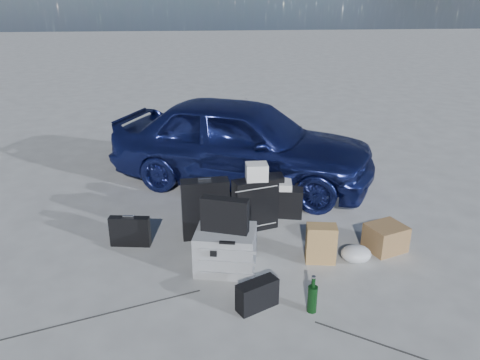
% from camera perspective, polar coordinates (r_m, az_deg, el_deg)
% --- Properties ---
extents(ground, '(60.00, 60.00, 0.00)m').
position_cam_1_polar(ground, '(4.46, 3.67, -11.15)').
color(ground, '#B0B1AC').
rests_on(ground, ground).
extents(car, '(3.72, 2.69, 1.18)m').
position_cam_1_polar(car, '(6.21, 0.26, 4.66)').
color(car, navy).
rests_on(car, ground).
extents(pelican_case, '(0.63, 0.55, 0.40)m').
position_cam_1_polar(pelican_case, '(4.41, -1.76, -8.45)').
color(pelican_case, gray).
rests_on(pelican_case, ground).
extents(laptop_bag, '(0.45, 0.25, 0.33)m').
position_cam_1_polar(laptop_bag, '(4.24, -1.88, -4.29)').
color(laptop_bag, black).
rests_on(laptop_bag, pelican_case).
extents(briefcase, '(0.42, 0.15, 0.32)m').
position_cam_1_polar(briefcase, '(4.93, -13.27, -6.12)').
color(briefcase, black).
rests_on(briefcase, ground).
extents(suitcase_left, '(0.51, 0.21, 0.64)m').
position_cam_1_polar(suitcase_left, '(4.92, -4.24, -3.53)').
color(suitcase_left, black).
rests_on(suitcase_left, ground).
extents(suitcase_right, '(0.51, 0.31, 0.58)m').
position_cam_1_polar(suitcase_right, '(5.09, 1.85, -2.97)').
color(suitcase_right, black).
rests_on(suitcase_right, ground).
extents(white_carton, '(0.23, 0.18, 0.18)m').
position_cam_1_polar(white_carton, '(4.93, 2.05, 1.01)').
color(white_carton, silver).
rests_on(white_carton, suitcase_right).
extents(duffel_bag, '(0.73, 0.44, 0.34)m').
position_cam_1_polar(duffel_bag, '(5.49, 4.08, -2.43)').
color(duffel_bag, black).
rests_on(duffel_bag, ground).
extents(flat_box_white, '(0.49, 0.40, 0.08)m').
position_cam_1_polar(flat_box_white, '(5.42, 3.92, -0.38)').
color(flat_box_white, silver).
rests_on(flat_box_white, duffel_bag).
extents(flat_box_black, '(0.29, 0.20, 0.06)m').
position_cam_1_polar(flat_box_black, '(5.38, 3.78, 0.27)').
color(flat_box_black, black).
rests_on(flat_box_black, flat_box_white).
extents(kraft_bag, '(0.31, 0.21, 0.38)m').
position_cam_1_polar(kraft_bag, '(4.59, 9.84, -7.65)').
color(kraft_bag, '#AE874B').
rests_on(kraft_bag, ground).
extents(cardboard_box, '(0.44, 0.42, 0.27)m').
position_cam_1_polar(cardboard_box, '(4.96, 17.33, -6.72)').
color(cardboard_box, '#92603F').
rests_on(cardboard_box, ground).
extents(plastic_bag, '(0.31, 0.27, 0.16)m').
position_cam_1_polar(plastic_bag, '(4.71, 13.96, -8.73)').
color(plastic_bag, silver).
rests_on(plastic_bag, ground).
extents(messenger_bag, '(0.37, 0.28, 0.25)m').
position_cam_1_polar(messenger_bag, '(3.95, 2.12, -13.82)').
color(messenger_bag, black).
rests_on(messenger_bag, ground).
extents(green_bottle, '(0.08, 0.08, 0.32)m').
position_cam_1_polar(green_bottle, '(3.93, 8.84, -13.64)').
color(green_bottle, black).
rests_on(green_bottle, ground).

